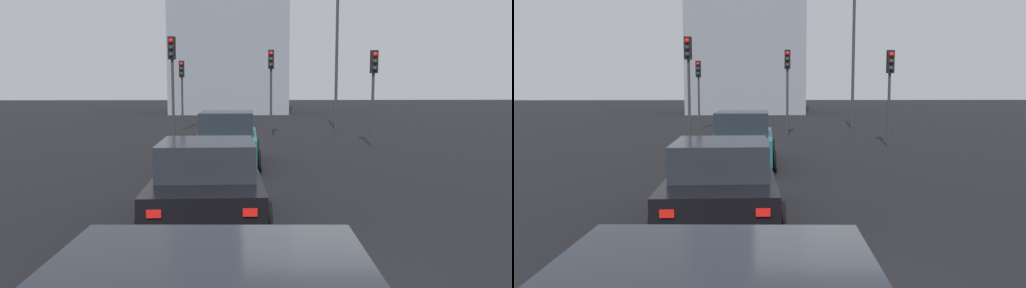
# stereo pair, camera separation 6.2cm
# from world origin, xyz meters

# --- Properties ---
(car_teal_right_lead) EXTENTS (4.49, 2.05, 1.64)m
(car_teal_right_lead) POSITION_xyz_m (9.22, 1.60, 0.78)
(car_teal_right_lead) COLOR #19606B
(car_teal_right_lead) RESTS_ON ground_plane
(car_black_right_second) EXTENTS (4.21, 2.09, 1.46)m
(car_black_right_second) POSITION_xyz_m (2.90, 1.82, 0.71)
(car_black_right_second) COLOR black
(car_black_right_second) RESTS_ON ground_plane
(traffic_light_near_left) EXTENTS (0.32, 0.29, 4.11)m
(traffic_light_near_left) POSITION_xyz_m (18.04, -0.33, 2.95)
(traffic_light_near_left) COLOR #2D2D30
(traffic_light_near_left) RESTS_ON ground_plane
(traffic_light_near_right) EXTENTS (0.32, 0.28, 3.78)m
(traffic_light_near_right) POSITION_xyz_m (21.90, 4.34, 2.73)
(traffic_light_near_right) COLOR #2D2D30
(traffic_light_near_right) RESTS_ON ground_plane
(traffic_light_far_left) EXTENTS (0.32, 0.28, 3.81)m
(traffic_light_far_left) POSITION_xyz_m (13.86, -4.12, 2.75)
(traffic_light_far_left) COLOR #2D2D30
(traffic_light_far_left) RESTS_ON ground_plane
(traffic_light_far_right) EXTENTS (0.33, 0.30, 4.36)m
(traffic_light_far_right) POSITION_xyz_m (14.46, 3.90, 3.13)
(traffic_light_far_right) COLOR #2D2D30
(traffic_light_far_right) RESTS_ON ground_plane
(street_lamp_kerbside) EXTENTS (0.56, 0.36, 7.40)m
(street_lamp_kerbside) POSITION_xyz_m (21.75, -4.21, 4.35)
(street_lamp_kerbside) COLOR #2D2D30
(street_lamp_kerbside) RESTS_ON ground_plane
(building_facade_left) EXTENTS (8.79, 10.02, 17.77)m
(building_facade_left) POSITION_xyz_m (39.61, 2.00, 8.88)
(building_facade_left) COLOR gray
(building_facade_left) RESTS_ON ground_plane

